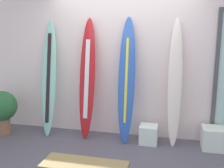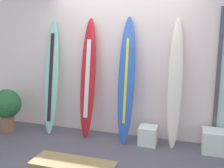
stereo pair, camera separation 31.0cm
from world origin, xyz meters
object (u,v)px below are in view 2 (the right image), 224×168
object	(u,v)px
surfboard_seafoam	(51,78)
surfboard_cobalt	(126,81)
bench	(73,167)
potted_plant	(6,106)
display_block_center	(148,135)
display_block_left	(214,141)
surfboard_ivory	(175,85)
surfboard_crimson	(88,79)

from	to	relation	value
surfboard_seafoam	surfboard_cobalt	size ratio (longest dim) A/B	0.98
bench	potted_plant	bearing A→B (deg)	144.98
surfboard_cobalt	potted_plant	world-z (taller)	surfboard_cobalt
potted_plant	display_block_center	bearing A→B (deg)	4.70
display_block_left	bench	distance (m)	2.29
surfboard_seafoam	surfboard_ivory	xyz separation A→B (m)	(2.18, 0.04, -0.00)
display_block_center	bench	world-z (taller)	bench
display_block_left	potted_plant	xyz separation A→B (m)	(-3.61, -0.23, 0.32)
potted_plant	bench	world-z (taller)	potted_plant
surfboard_seafoam	surfboard_cobalt	xyz separation A→B (m)	(1.40, -0.01, 0.02)
surfboard_cobalt	surfboard_ivory	distance (m)	0.78
display_block_left	bench	bearing A→B (deg)	-132.66
surfboard_crimson	bench	size ratio (longest dim) A/B	2.24
surfboard_cobalt	surfboard_ivory	bearing A→B (deg)	3.61
surfboard_seafoam	display_block_left	distance (m)	2.92
display_block_left	display_block_center	world-z (taller)	display_block_left
surfboard_cobalt	surfboard_seafoam	bearing A→B (deg)	179.56
surfboard_cobalt	display_block_center	xyz separation A→B (m)	(0.39, -0.04, -0.87)
surfboard_crimson	bench	bearing A→B (deg)	-72.54
potted_plant	surfboard_crimson	bearing A→B (deg)	9.90
surfboard_seafoam	display_block_center	xyz separation A→B (m)	(1.79, -0.05, -0.86)
surfboard_crimson	surfboard_cobalt	xyz separation A→B (m)	(0.69, -0.01, 0.01)
surfboard_seafoam	surfboard_cobalt	world-z (taller)	surfboard_cobalt
surfboard_crimson	potted_plant	distance (m)	1.64
surfboard_ivory	display_block_left	world-z (taller)	surfboard_ivory
potted_plant	bench	size ratio (longest dim) A/B	0.86
bench	display_block_left	bearing A→B (deg)	47.34
surfboard_ivory	potted_plant	size ratio (longest dim) A/B	2.57
surfboard_ivory	display_block_center	world-z (taller)	surfboard_ivory
surfboard_crimson	surfboard_cobalt	distance (m)	0.69
display_block_left	potted_plant	size ratio (longest dim) A/B	0.44
display_block_left	potted_plant	world-z (taller)	potted_plant
display_block_center	bench	size ratio (longest dim) A/B	0.33
surfboard_cobalt	bench	xyz separation A→B (m)	(-0.15, -1.70, -0.65)
surfboard_seafoam	display_block_left	size ratio (longest dim) A/B	5.80
surfboard_seafoam	surfboard_ivory	world-z (taller)	same
display_block_left	display_block_center	bearing A→B (deg)	-178.83
surfboard_seafoam	surfboard_ivory	size ratio (longest dim) A/B	1.00
surfboard_cobalt	potted_plant	size ratio (longest dim) A/B	2.61
surfboard_cobalt	display_block_center	size ratio (longest dim) A/B	6.84
surfboard_crimson	display_block_left	size ratio (longest dim) A/B	5.86
display_block_left	display_block_center	xyz separation A→B (m)	(-1.01, -0.02, -0.02)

